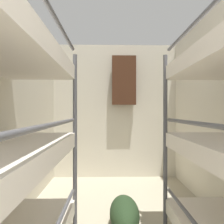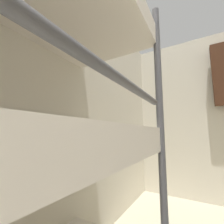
% 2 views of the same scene
% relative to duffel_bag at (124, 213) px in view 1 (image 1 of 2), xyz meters
% --- Properties ---
extents(wall_back, '(2.45, 0.06, 2.53)m').
position_rel_duffel_bag_xyz_m(wall_back, '(-0.05, 1.70, 1.11)').
color(wall_back, beige).
rests_on(wall_back, ground_plane).
extents(duffel_bag, '(0.32, 0.61, 0.32)m').
position_rel_duffel_bag_xyz_m(duffel_bag, '(0.00, 0.00, 0.00)').
color(duffel_bag, '#23381E').
rests_on(duffel_bag, ground_plane).
extents(hanging_coat, '(0.44, 0.12, 0.90)m').
position_rel_duffel_bag_xyz_m(hanging_coat, '(0.12, 1.55, 1.67)').
color(hanging_coat, '#472819').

